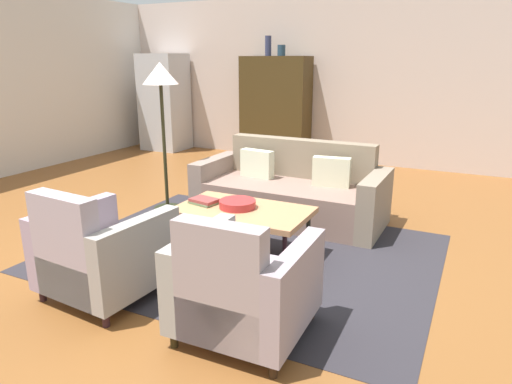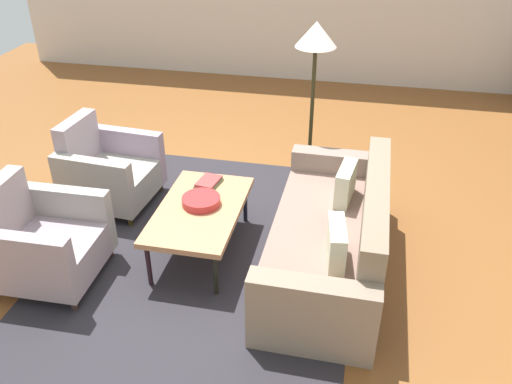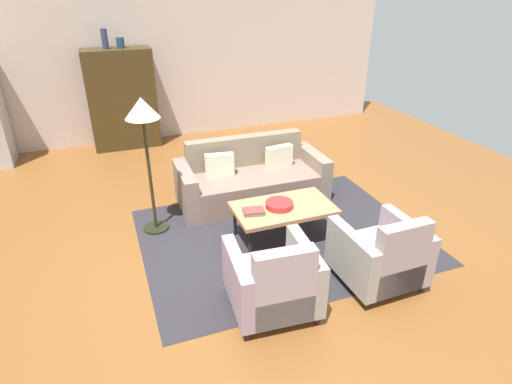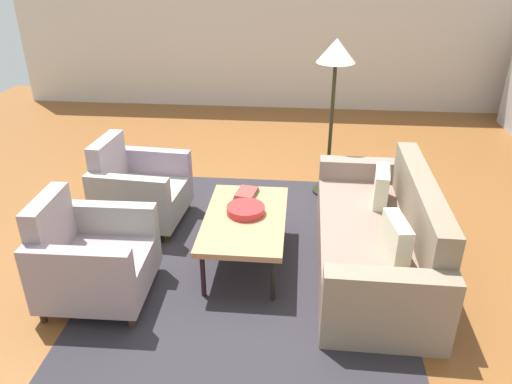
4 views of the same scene
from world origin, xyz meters
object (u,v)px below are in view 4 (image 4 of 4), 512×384
Objects in this scene: armchair_left at (137,191)px; fruit_bowl at (246,210)px; couch at (382,240)px; armchair_right at (89,260)px; floor_lamp at (335,66)px; book_stack at (246,193)px; coffee_table at (245,220)px.

armchair_left is 2.64× the size of fruit_bowl.
armchair_right is at bearing 104.94° from couch.
fruit_bowl is 1.86m from floor_lamp.
armchair_left is at bearing 76.18° from couch.
fruit_bowl is at bearing 87.87° from couch.
floor_lamp is (-1.05, 0.81, 0.97)m from book_stack.
armchair_right is at bearing -48.75° from book_stack.
armchair_right reaches higher than couch.
armchair_left is (-0.61, -1.17, -0.07)m from coffee_table.
armchair_right reaches higher than book_stack.
coffee_table is 4.25× the size of book_stack.
couch is 2.40× the size of armchair_right.
coffee_table is at bearing -28.22° from floor_lamp.
couch is 6.33× the size of fruit_bowl.
armchair_left is 1.30m from fruit_bowl.
book_stack is at bearing 72.64° from couch.
armchair_left is 0.51× the size of floor_lamp.
floor_lamp reaches higher than book_stack.
floor_lamp reaches higher than couch.
fruit_bowl is at bearing 5.29° from book_stack.
couch is at bearing 103.14° from armchair_right.
floor_lamp reaches higher than armchair_left.
coffee_table is at bearing 4.54° from book_stack.
armchair_right is 1.52m from book_stack.
coffee_table is 1.36× the size of armchair_right.
armchair_right is at bearing 4.33° from armchair_left.
armchair_right is 3.12× the size of book_stack.
book_stack is at bearing 83.81° from armchair_left.
armchair_left is at bearing -100.53° from book_stack.
floor_lamp is (-1.45, -0.41, 1.16)m from couch.
book_stack is (0.21, 1.13, 0.13)m from armchair_left.
floor_lamp is (-1.45, 0.78, 1.03)m from coffee_table.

